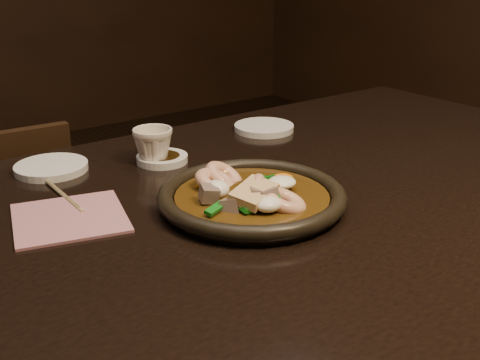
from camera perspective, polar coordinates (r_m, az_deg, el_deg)
table at (r=1.01m, az=2.48°, el=-5.76°), size 1.60×0.90×0.75m
plate at (r=0.94m, az=1.14°, el=-1.69°), size 0.30×0.30×0.03m
stirfry at (r=0.94m, az=0.87°, el=-1.33°), size 0.20×0.22×0.06m
soy_dish at (r=1.15m, az=-7.39°, el=2.01°), size 0.10×0.10×0.01m
saucer_left at (r=1.15m, az=-17.45°, el=1.14°), size 0.13×0.13×0.01m
saucer_right at (r=1.34m, az=2.29°, el=4.99°), size 0.13×0.13×0.01m
tea_cup at (r=1.13m, az=-8.24°, el=3.29°), size 0.10×0.09×0.07m
chopsticks at (r=1.06m, az=-17.29°, el=-0.58°), size 0.01×0.26×0.01m
napkin at (r=0.94m, az=-15.86°, el=-3.47°), size 0.20×0.20×0.00m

